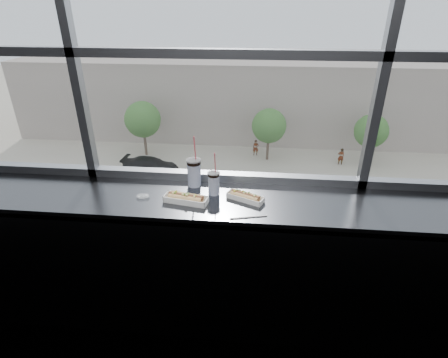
# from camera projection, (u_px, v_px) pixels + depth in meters

# --- Properties ---
(wall_back_lower) EXTENTS (6.00, 0.00, 6.00)m
(wall_back_lower) POSITION_uv_depth(u_px,v_px,m) (223.00, 240.00, 2.87)
(wall_back_lower) COLOR black
(wall_back_lower) RESTS_ON ground
(window_glass) EXTENTS (6.00, 0.00, 6.00)m
(window_glass) POSITION_uv_depth(u_px,v_px,m) (224.00, 0.00, 2.09)
(window_glass) COLOR silver
(window_glass) RESTS_ON ground
(window_mullions) EXTENTS (6.00, 0.08, 2.40)m
(window_mullions) POSITION_uv_depth(u_px,v_px,m) (223.00, 0.00, 2.07)
(window_mullions) COLOR gray
(window_mullions) RESTS_ON ground
(counter) EXTENTS (6.00, 0.55, 0.06)m
(counter) POSITION_uv_depth(u_px,v_px,m) (219.00, 202.00, 2.38)
(counter) COLOR #4A4C50
(counter) RESTS_ON ground
(counter_fascia) EXTENTS (6.00, 0.04, 1.04)m
(counter_fascia) POSITION_uv_depth(u_px,v_px,m) (216.00, 286.00, 2.40)
(counter_fascia) COLOR #4A4C50
(counter_fascia) RESTS_ON ground
(hotdog_tray_left) EXTENTS (0.31, 0.15, 0.07)m
(hotdog_tray_left) POSITION_uv_depth(u_px,v_px,m) (186.00, 198.00, 2.32)
(hotdog_tray_left) COLOR white
(hotdog_tray_left) RESTS_ON counter
(hotdog_tray_right) EXTENTS (0.26, 0.18, 0.06)m
(hotdog_tray_right) POSITION_uv_depth(u_px,v_px,m) (245.00, 197.00, 2.34)
(hotdog_tray_right) COLOR white
(hotdog_tray_right) RESTS_ON counter
(soda_cup_left) EXTENTS (0.11, 0.11, 0.39)m
(soda_cup_left) POSITION_uv_depth(u_px,v_px,m) (194.00, 171.00, 2.49)
(soda_cup_left) COLOR white
(soda_cup_left) RESTS_ON counter
(soda_cup_right) EXTENTS (0.09, 0.09, 0.32)m
(soda_cup_right) POSITION_uv_depth(u_px,v_px,m) (214.00, 182.00, 2.39)
(soda_cup_right) COLOR white
(soda_cup_right) RESTS_ON counter
(loose_straw) EXTENTS (0.23, 0.07, 0.01)m
(loose_straw) POSITION_uv_depth(u_px,v_px,m) (249.00, 217.00, 2.16)
(loose_straw) COLOR white
(loose_straw) RESTS_ON counter
(wrapper) EXTENTS (0.10, 0.07, 0.02)m
(wrapper) POSITION_uv_depth(u_px,v_px,m) (143.00, 196.00, 2.38)
(wrapper) COLOR silver
(wrapper) RESTS_ON counter
(plaza_ground) EXTENTS (120.00, 120.00, 0.00)m
(plaza_ground) POSITION_uv_depth(u_px,v_px,m) (255.00, 113.00, 46.68)
(plaza_ground) COLOR #BAAF9A
(plaza_ground) RESTS_ON ground
(street_asphalt) EXTENTS (80.00, 10.00, 0.06)m
(street_asphalt) POSITION_uv_depth(u_px,v_px,m) (250.00, 202.00, 25.83)
(street_asphalt) COLOR black
(street_asphalt) RESTS_ON plaza_ground
(far_sidewalk) EXTENTS (80.00, 6.00, 0.04)m
(far_sidewalk) POSITION_uv_depth(u_px,v_px,m) (253.00, 159.00, 32.93)
(far_sidewalk) COLOR #BAAF9A
(far_sidewalk) RESTS_ON plaza_ground
(far_building) EXTENTS (50.00, 14.00, 8.00)m
(far_building) POSITION_uv_depth(u_px,v_px,m) (256.00, 92.00, 39.99)
(far_building) COLOR gray
(far_building) RESTS_ON plaza_ground
(car_near_d) EXTENTS (2.45, 5.85, 1.95)m
(car_near_d) POSITION_uv_depth(u_px,v_px,m) (372.00, 228.00, 21.19)
(car_near_d) COLOR silver
(car_near_d) RESTS_ON street_asphalt
(car_far_a) EXTENTS (2.65, 5.71, 1.86)m
(car_far_a) POSITION_uv_depth(u_px,v_px,m) (151.00, 163.00, 29.68)
(car_far_a) COLOR black
(car_far_a) RESTS_ON street_asphalt
(car_near_b) EXTENTS (3.14, 6.67, 2.17)m
(car_near_b) POSITION_uv_depth(u_px,v_px,m) (129.00, 213.00, 22.44)
(car_near_b) COLOR black
(car_near_b) RESTS_ON street_asphalt
(car_near_a) EXTENTS (3.09, 5.99, 1.91)m
(car_near_a) POSITION_uv_depth(u_px,v_px,m) (19.00, 209.00, 23.15)
(car_near_a) COLOR #B2B2B2
(car_near_a) RESTS_ON street_asphalt
(car_near_c) EXTENTS (3.39, 7.08, 2.29)m
(car_near_c) POSITION_uv_depth(u_px,v_px,m) (228.00, 217.00, 21.86)
(car_near_c) COLOR #921600
(car_near_c) RESTS_ON street_asphalt
(pedestrian_d) EXTENTS (0.83, 0.62, 1.86)m
(pedestrian_d) POSITION_uv_depth(u_px,v_px,m) (341.00, 155.00, 31.38)
(pedestrian_d) COLOR #66605B
(pedestrian_d) RESTS_ON far_sidewalk
(pedestrian_b) EXTENTS (0.82, 0.61, 1.83)m
(pedestrian_b) POSITION_uv_depth(u_px,v_px,m) (256.00, 146.00, 33.27)
(pedestrian_b) COLOR #66605B
(pedestrian_b) RESTS_ON far_sidewalk
(tree_left) EXTENTS (3.35, 3.35, 5.24)m
(tree_left) POSITION_uv_depth(u_px,v_px,m) (143.00, 120.00, 32.21)
(tree_left) COLOR #47382B
(tree_left) RESTS_ON far_sidewalk
(tree_center) EXTENTS (3.12, 3.12, 4.88)m
(tree_center) POSITION_uv_depth(u_px,v_px,m) (269.00, 126.00, 31.32)
(tree_center) COLOR #47382B
(tree_center) RESTS_ON far_sidewalk
(tree_right) EXTENTS (2.95, 2.95, 4.61)m
(tree_right) POSITION_uv_depth(u_px,v_px,m) (371.00, 131.00, 30.63)
(tree_right) COLOR #47382B
(tree_right) RESTS_ON far_sidewalk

